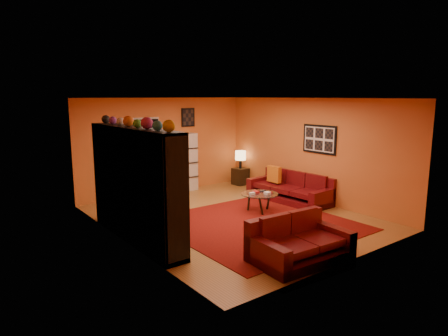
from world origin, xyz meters
TOP-DOWN VIEW (x-y plane):
  - floor at (0.00, 0.00)m, footprint 6.00×6.00m
  - ceiling at (0.00, 0.00)m, footprint 6.00×6.00m
  - wall_back at (0.00, 3.00)m, footprint 6.00×0.00m
  - wall_front at (0.00, -3.00)m, footprint 6.00×0.00m
  - wall_left at (-2.50, 0.00)m, footprint 0.00×6.00m
  - wall_right at (2.50, 0.00)m, footprint 0.00×6.00m
  - rug at (0.10, -0.70)m, footprint 3.60×3.60m
  - doorway at (-0.70, 2.96)m, footprint 0.95×0.10m
  - wall_art_right at (2.48, -0.30)m, footprint 0.03×1.00m
  - wall_art_back at (0.75, 2.98)m, footprint 0.42×0.03m
  - entertainment_unit at (-2.27, 0.00)m, footprint 0.45×3.00m
  - tv at (-2.23, 0.01)m, footprint 0.91×0.12m
  - sofa at (2.14, 0.24)m, footprint 1.04×2.29m
  - loveseat at (-0.56, -2.41)m, footprint 1.66×1.06m
  - throw_pillow at (1.95, 0.71)m, footprint 0.12×0.42m
  - coffee_table at (0.76, -0.04)m, footprint 0.86×0.86m
  - storage_cabinet at (0.43, 2.80)m, footprint 0.84×0.43m
  - bowl_chair at (-1.14, 2.50)m, footprint 0.71×0.71m
  - side_table at (2.25, 2.46)m, footprint 0.42×0.42m
  - table_lamp at (2.25, 2.46)m, footprint 0.32×0.32m

SIDE VIEW (x-z plane):
  - floor at x=0.00m, z-range 0.00..0.00m
  - rug at x=0.10m, z-range 0.00..0.01m
  - side_table at x=2.25m, z-range 0.00..0.50m
  - loveseat at x=-0.56m, z-range -0.14..0.71m
  - sofa at x=2.14m, z-range -0.14..0.71m
  - bowl_chair at x=-1.14m, z-range 0.02..0.60m
  - coffee_table at x=0.76m, z-range 0.17..0.60m
  - throw_pillow at x=1.95m, z-range 0.42..0.84m
  - storage_cabinet at x=0.43m, z-range 0.00..1.62m
  - table_lamp at x=2.25m, z-range 0.61..1.14m
  - tv at x=-2.23m, z-range 0.72..1.24m
  - doorway at x=-0.70m, z-range 0.00..2.04m
  - entertainment_unit at x=-2.27m, z-range 0.00..2.10m
  - wall_back at x=0.00m, z-range -1.70..4.30m
  - wall_front at x=0.00m, z-range -1.70..4.30m
  - wall_left at x=-2.50m, z-range -1.70..4.30m
  - wall_right at x=2.50m, z-range -1.70..4.30m
  - wall_art_right at x=2.48m, z-range 1.25..1.95m
  - wall_art_back at x=0.75m, z-range 1.79..2.31m
  - ceiling at x=0.00m, z-range 2.60..2.60m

